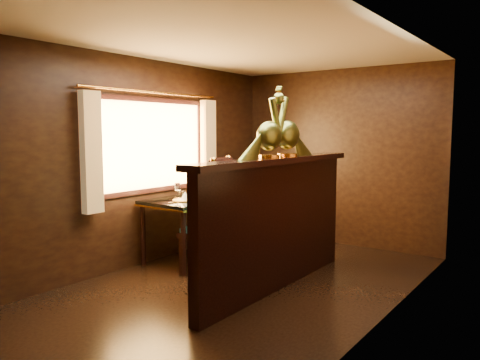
% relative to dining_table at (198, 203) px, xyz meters
% --- Properties ---
extents(ground, '(5.00, 5.00, 0.00)m').
position_rel_dining_table_xyz_m(ground, '(1.05, -0.63, -0.72)').
color(ground, black).
rests_on(ground, ground).
extents(room_shell, '(3.04, 5.04, 2.52)m').
position_rel_dining_table_xyz_m(room_shell, '(0.97, -0.62, 0.86)').
color(room_shell, black).
rests_on(room_shell, ground).
extents(partition, '(0.26, 2.70, 1.36)m').
position_rel_dining_table_xyz_m(partition, '(1.37, -0.33, -0.01)').
color(partition, black).
rests_on(partition, ground).
extents(dining_table, '(0.85, 1.37, 1.00)m').
position_rel_dining_table_xyz_m(dining_table, '(0.00, 0.00, 0.00)').
color(dining_table, black).
rests_on(dining_table, ground).
extents(chair_left, '(0.52, 0.54, 1.31)m').
position_rel_dining_table_xyz_m(chair_left, '(1.10, -0.74, -0.04)').
color(chair_left, black).
rests_on(chair_left, ground).
extents(chair_right, '(0.58, 0.60, 1.35)m').
position_rel_dining_table_xyz_m(chair_right, '(0.54, -0.32, -0.02)').
color(chair_right, black).
rests_on(chair_right, ground).
extents(peacock_left, '(0.22, 0.58, 0.69)m').
position_rel_dining_table_xyz_m(peacock_left, '(1.38, -0.50, 0.98)').
color(peacock_left, '#184A2B').
rests_on(peacock_left, partition).
extents(peacock_right, '(0.23, 0.60, 0.72)m').
position_rel_dining_table_xyz_m(peacock_right, '(1.38, -0.14, 0.99)').
color(peacock_right, '#184A2B').
rests_on(peacock_right, partition).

